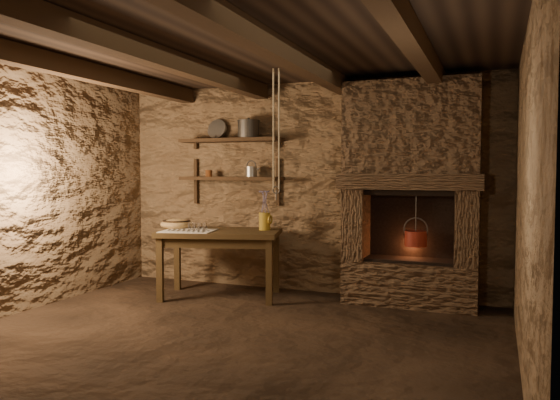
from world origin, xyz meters
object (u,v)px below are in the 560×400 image
at_px(work_table, 220,261).
at_px(iron_stockpot, 248,130).
at_px(red_pot, 416,237).
at_px(stoneware_jug, 265,213).
at_px(wooden_bowl, 177,224).

xyz_separation_m(work_table, iron_stockpot, (0.12, 0.49, 1.47)).
bearing_deg(red_pot, iron_stockpot, 176.45).
bearing_deg(stoneware_jug, iron_stockpot, 126.44).
height_order(work_table, wooden_bowl, wooden_bowl).
bearing_deg(wooden_bowl, work_table, -0.46).
bearing_deg(wooden_bowl, red_pot, 7.92).
distance_m(work_table, red_pot, 2.11).
xyz_separation_m(wooden_bowl, iron_stockpot, (0.68, 0.48, 1.08)).
relative_size(stoneware_jug, red_pot, 0.82).
bearing_deg(work_table, stoneware_jug, 8.81).
bearing_deg(red_pot, work_table, -169.84).
height_order(work_table, stoneware_jug, stoneware_jug).
bearing_deg(wooden_bowl, iron_stockpot, 35.50).
xyz_separation_m(stoneware_jug, wooden_bowl, (-1.01, -0.20, -0.15)).
relative_size(stoneware_jug, iron_stockpot, 1.77).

